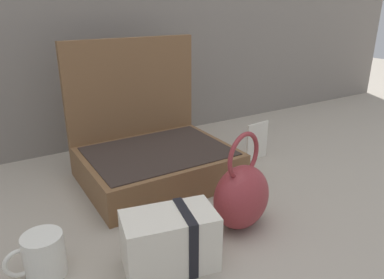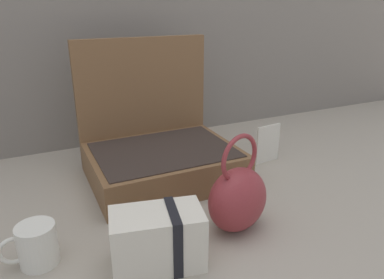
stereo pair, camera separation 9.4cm
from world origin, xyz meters
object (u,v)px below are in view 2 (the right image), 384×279
(cream_toiletry_bag, at_px, (159,239))
(coffee_mug, at_px, (36,245))
(teal_pouch_handbag, at_px, (238,198))
(info_card_left, at_px, (268,144))
(open_suitcase, at_px, (159,149))

(cream_toiletry_bag, height_order, coffee_mug, cream_toiletry_bag)
(teal_pouch_handbag, bearing_deg, cream_toiletry_bag, -168.93)
(info_card_left, bearing_deg, teal_pouch_handbag, -141.99)
(coffee_mug, height_order, info_card_left, info_card_left)
(coffee_mug, bearing_deg, cream_toiletry_bag, -25.58)
(cream_toiletry_bag, distance_m, info_card_left, 0.63)
(teal_pouch_handbag, bearing_deg, open_suitcase, 100.28)
(info_card_left, bearing_deg, cream_toiletry_bag, -153.07)
(open_suitcase, relative_size, cream_toiletry_bag, 2.12)
(info_card_left, bearing_deg, coffee_mug, -169.25)
(coffee_mug, relative_size, info_card_left, 0.88)
(open_suitcase, height_order, cream_toiletry_bag, open_suitcase)
(open_suitcase, height_order, teal_pouch_handbag, open_suitcase)
(open_suitcase, relative_size, coffee_mug, 3.74)
(teal_pouch_handbag, xyz_separation_m, info_card_left, (0.31, 0.30, -0.02))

